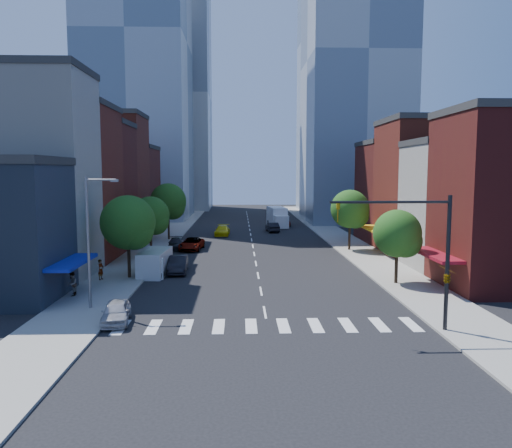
{
  "coord_description": "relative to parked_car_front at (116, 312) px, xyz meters",
  "views": [
    {
      "loc": [
        -1.7,
        -32.93,
        9.51
      ],
      "look_at": [
        -0.27,
        9.76,
        5.0
      ],
      "focal_mm": 35.0,
      "sensor_mm": 36.0,
      "label": 1
    }
  ],
  "objects": [
    {
      "name": "tree_left_near",
      "position": [
        -1.85,
        12.92,
        4.17
      ],
      "size": [
        4.8,
        4.8,
        7.3
      ],
      "color": "black",
      "rests_on": "sidewalk_left"
    },
    {
      "name": "box_truck",
      "position": [
        14.37,
        54.74,
        0.89
      ],
      "size": [
        3.33,
        8.54,
        3.35
      ],
      "rotation": [
        0.0,
        0.0,
        0.11
      ],
      "color": "white",
      "rests_on": "ground"
    },
    {
      "name": "ground",
      "position": [
        9.5,
        2.0,
        -0.7
      ],
      "size": [
        220.0,
        220.0,
        0.0
      ],
      "primitive_type": "plane",
      "color": "black",
      "rests_on": "ground"
    },
    {
      "name": "bldg_left_5",
      "position": [
        -11.5,
        49.0,
        5.8
      ],
      "size": [
        12.0,
        10.0,
        13.0
      ],
      "primitive_type": "cube",
      "color": "#571615",
      "rests_on": "ground"
    },
    {
      "name": "taxi",
      "position": [
        5.24,
        43.03,
        0.04
      ],
      "size": [
        2.31,
        5.19,
        1.48
      ],
      "primitive_type": "imported",
      "rotation": [
        0.0,
        0.0,
        -0.05
      ],
      "color": "#D9CE0B",
      "rests_on": "ground"
    },
    {
      "name": "bldg_right_1",
      "position": [
        30.5,
        17.0,
        5.3
      ],
      "size": [
        12.0,
        8.0,
        12.0
      ],
      "primitive_type": "cube",
      "color": "silver",
      "rests_on": "ground"
    },
    {
      "name": "tree_right_near",
      "position": [
        21.15,
        9.92,
        3.49
      ],
      "size": [
        4.0,
        4.0,
        6.2
      ],
      "color": "black",
      "rests_on": "sidewalk_right"
    },
    {
      "name": "sidewalk_left",
      "position": [
        -3.0,
        42.0,
        -0.62
      ],
      "size": [
        5.0,
        120.0,
        0.15
      ],
      "primitive_type": "cube",
      "color": "gray",
      "rests_on": "ground"
    },
    {
      "name": "sidewalk_right",
      "position": [
        22.0,
        42.0,
        -0.62
      ],
      "size": [
        5.0,
        120.0,
        0.15
      ],
      "primitive_type": "cube",
      "color": "gray",
      "rests_on": "ground"
    },
    {
      "name": "traffic_signal",
      "position": [
        19.44,
        -2.5,
        3.46
      ],
      "size": [
        7.24,
        2.24,
        8.0
      ],
      "color": "black",
      "rests_on": "sidewalk_right"
    },
    {
      "name": "parked_car_front",
      "position": [
        0.0,
        0.0,
        0.0
      ],
      "size": [
        2.17,
        4.28,
        1.4
      ],
      "primitive_type": "imported",
      "rotation": [
        0.0,
        0.0,
        0.13
      ],
      "color": "#AEAEB3",
      "rests_on": "ground"
    },
    {
      "name": "tower_far_e",
      "position": [
        33.5,
        87.0,
        39.3
      ],
      "size": [
        22.0,
        22.0,
        80.0
      ],
      "primitive_type": "cube",
      "color": "#8C99A8",
      "rests_on": "ground"
    },
    {
      "name": "cargo_van_far",
      "position": [
        0.01,
        14.42,
        0.24
      ],
      "size": [
        2.16,
        4.59,
        1.89
      ],
      "rotation": [
        0.0,
        0.0,
        0.09
      ],
      "color": "silver",
      "rests_on": "ground"
    },
    {
      "name": "bldg_right_2",
      "position": [
        30.5,
        26.0,
        6.8
      ],
      "size": [
        12.0,
        10.0,
        15.0
      ],
      "primitive_type": "cube",
      "color": "maroon",
      "rests_on": "ground"
    },
    {
      "name": "cargo_van_near",
      "position": [
        -0.01,
        14.51,
        0.45
      ],
      "size": [
        2.56,
        5.59,
        2.32
      ],
      "rotation": [
        0.0,
        0.0,
        -0.07
      ],
      "color": "silver",
      "rests_on": "ground"
    },
    {
      "name": "tower_ne",
      "position": [
        29.5,
        64.0,
        29.3
      ],
      "size": [
        18.0,
        20.0,
        60.0
      ],
      "primitive_type": "cube",
      "color": "#9EA5AD",
      "rests_on": "ground"
    },
    {
      "name": "crosswalk",
      "position": [
        9.5,
        -1.0,
        -0.69
      ],
      "size": [
        19.0,
        3.0,
        0.01
      ],
      "primitive_type": "cube",
      "color": "silver",
      "rests_on": "ground"
    },
    {
      "name": "bldg_left_4",
      "position": [
        -11.5,
        39.5,
        7.8
      ],
      "size": [
        12.0,
        9.0,
        17.0
      ],
      "primitive_type": "cube",
      "color": "maroon",
      "rests_on": "ground"
    },
    {
      "name": "traffic_car_far",
      "position": [
        15.81,
        55.42,
        0.07
      ],
      "size": [
        2.1,
        4.6,
        1.53
      ],
      "primitive_type": "imported",
      "rotation": [
        0.0,
        0.0,
        3.08
      ],
      "color": "#999999",
      "rests_on": "ground"
    },
    {
      "name": "streetlight",
      "position": [
        -2.31,
        3.0,
        4.58
      ],
      "size": [
        2.25,
        0.25,
        9.0
      ],
      "color": "slate",
      "rests_on": "sidewalk_left"
    },
    {
      "name": "tree_left_mid",
      "position": [
        -1.85,
        23.92,
        3.83
      ],
      "size": [
        4.2,
        4.2,
        6.65
      ],
      "color": "black",
      "rests_on": "sidewalk_left"
    },
    {
      "name": "tree_left_far",
      "position": [
        -1.85,
        37.92,
        4.5
      ],
      "size": [
        5.0,
        5.0,
        7.75
      ],
      "color": "black",
      "rests_on": "sidewalk_left"
    },
    {
      "name": "pedestrian_near",
      "position": [
        -4.25,
        12.07,
        0.34
      ],
      "size": [
        0.59,
        0.74,
        1.77
      ],
      "primitive_type": "imported",
      "rotation": [
        0.0,
        0.0,
        1.29
      ],
      "color": "#999999",
      "rests_on": "sidewalk_left"
    },
    {
      "name": "tower_far_w",
      "position": [
        -8.5,
        97.0,
        27.3
      ],
      "size": [
        18.0,
        18.0,
        56.0
      ],
      "primitive_type": "cube",
      "color": "#9EA5AD",
      "rests_on": "ground"
    },
    {
      "name": "parked_car_third",
      "position": [
        2.0,
        29.2,
        0.05
      ],
      "size": [
        3.0,
        5.58,
        1.49
      ],
      "primitive_type": "imported",
      "rotation": [
        0.0,
        0.0,
        -0.1
      ],
      "color": "#999999",
      "rests_on": "ground"
    },
    {
      "name": "traffic_car_oncoming",
      "position": [
        13.01,
        47.14,
        0.05
      ],
      "size": [
        2.06,
        4.69,
        1.5
      ],
      "primitive_type": "imported",
      "rotation": [
        0.0,
        0.0,
        3.25
      ],
      "color": "black",
      "rests_on": "ground"
    },
    {
      "name": "bldg_left_3",
      "position": [
        -11.5,
        31.0,
        6.8
      ],
      "size": [
        12.0,
        8.0,
        15.0
      ],
      "primitive_type": "cube",
      "color": "#571615",
      "rests_on": "ground"
    },
    {
      "name": "tower_nw",
      "position": [
        -12.5,
        72.0,
        34.3
      ],
      "size": [
        20.0,
        22.0,
        70.0
      ],
      "primitive_type": "cube",
      "color": "#8C99A8",
      "rests_on": "ground"
    },
    {
      "name": "bldg_left_1",
      "position": [
        -11.5,
        14.0,
        8.3
      ],
      "size": [
        12.0,
        8.0,
        18.0
      ],
      "primitive_type": "cube",
      "color": "silver",
      "rests_on": "ground"
    },
    {
      "name": "parked_car_second",
      "position": [
        2.0,
        15.54,
        0.09
      ],
      "size": [
        1.92,
        4.89,
        1.59
      ],
      "primitive_type": "imported",
      "rotation": [
        0.0,
        0.0,
        0.05
      ],
      "color": "black",
      "rests_on": "ground"
    },
    {
      "name": "pedestrian_far",
      "position": [
        -4.85,
        6.45,
        0.35
      ],
      "size": [
        0.79,
        0.95,
        1.79
      ],
      "primitive_type": "imported",
      "rotation": [
        0.0,
        0.0,
        -1.44
      ],
      "color": "#999999",
      "rests_on": "sidewalk_left"
    },
    {
      "name": "parked_car_rear",
      "position": [
        0.0,
        30.05,
        -0.03
      ],
      "size": [
        2.36,
        4.78,
        1.34
      ],
      "primitive_type": "imported",
      "rotation": [
        0.0,
        0.0,
        0.11
      ],
      "color": "black",
      "rests_on": "ground"
    },
    {
      "name": "bldg_right_3",
      "position": [
        30.5,
        36.0,
        5.8
      ],
      "size": [
        12.0,
        10.0,
        13.0
      ],
      "primitive_type": "cube",
      "color": "#571615",
      "rests_on": "ground"
    },
    {
      "name": "bldg_left_2",
      "position": [
        -11.5,
        22.5,
        7.3
      ],
      "size": [
        12.0,
        9.0,
        16.0
      ],
      "primitive_type": "cube",
      "color": "maroon",
      "rests_on": "ground"
    },
    {
      "name": "tree_right_far",
      "position": [
        21.15,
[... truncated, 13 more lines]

